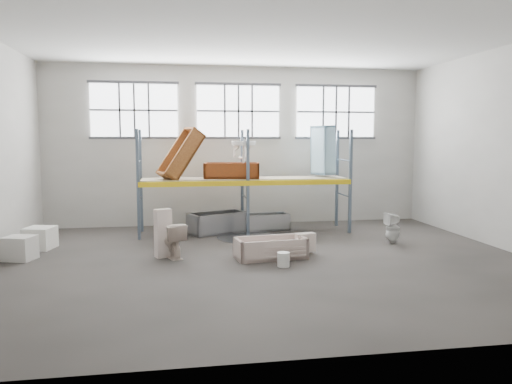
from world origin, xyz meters
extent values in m
cube|color=#48433E|center=(0.00, 0.00, -0.05)|extent=(12.00, 10.00, 0.10)
cube|color=silver|center=(0.00, 0.00, 5.05)|extent=(12.00, 10.00, 0.10)
cube|color=#A29F97|center=(0.00, 5.05, 2.50)|extent=(12.00, 0.10, 5.00)
cube|color=#B0ACA3|center=(0.00, -5.05, 2.50)|extent=(12.00, 0.10, 5.00)
cube|color=white|center=(-3.20, 4.94, 3.60)|extent=(2.60, 0.04, 1.60)
cube|color=white|center=(0.00, 4.94, 3.60)|extent=(2.60, 0.04, 1.60)
cube|color=white|center=(3.20, 4.94, 3.60)|extent=(2.60, 0.04, 1.60)
cube|color=slate|center=(-3.00, 2.90, 1.50)|extent=(0.08, 0.08, 3.00)
cube|color=slate|center=(-3.00, 4.10, 1.50)|extent=(0.08, 0.08, 3.00)
cube|color=slate|center=(0.00, 2.90, 1.50)|extent=(0.08, 0.08, 3.00)
cube|color=slate|center=(0.00, 4.10, 1.50)|extent=(0.08, 0.08, 3.00)
cube|color=slate|center=(3.00, 2.90, 1.50)|extent=(0.08, 0.08, 3.00)
cube|color=slate|center=(3.00, 4.10, 1.50)|extent=(0.08, 0.08, 3.00)
cube|color=yellow|center=(0.00, 2.90, 1.50)|extent=(6.00, 0.10, 0.14)
cube|color=yellow|center=(0.00, 4.10, 1.50)|extent=(6.00, 0.10, 0.14)
cube|color=gray|center=(0.00, 3.50, 1.58)|extent=(5.90, 1.10, 0.03)
cylinder|color=black|center=(0.00, 2.70, 0.00)|extent=(1.80, 1.80, 0.00)
cube|color=beige|center=(1.03, 0.51, 0.28)|extent=(0.50, 0.31, 0.44)
imported|color=beige|center=(0.25, 0.67, 0.16)|extent=(0.51, 0.51, 0.16)
imported|color=beige|center=(-2.10, 0.66, 0.41)|extent=(0.71, 0.91, 0.82)
cube|color=silver|center=(-2.30, 0.74, 0.56)|extent=(0.43, 0.36, 1.12)
imported|color=white|center=(3.61, 1.31, 0.40)|extent=(0.41, 0.41, 0.81)
imported|color=white|center=(-0.07, 3.23, 2.09)|extent=(0.84, 0.74, 0.62)
cylinder|color=silver|center=(0.26, -0.56, 0.16)|extent=(0.28, 0.28, 0.31)
cube|color=beige|center=(-5.52, 1.00, 0.27)|extent=(0.76, 0.70, 0.54)
cube|color=silver|center=(-5.37, 2.15, 0.27)|extent=(0.79, 0.79, 0.54)
camera|label=1|loc=(-2.01, -10.73, 2.74)|focal=34.75mm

